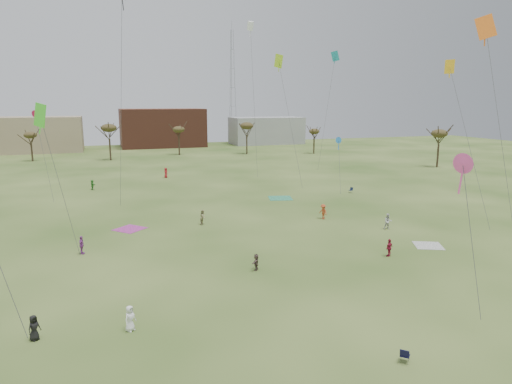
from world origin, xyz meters
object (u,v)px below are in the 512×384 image
object	(u,v)px
radio_tower	(232,87)
camp_chair_right	(351,191)
spectator_fore_a	(389,248)
flyer_near_left	(130,318)
camp_chair_center	(405,358)

from	to	relation	value
radio_tower	camp_chair_right	bearing A→B (deg)	-94.38
spectator_fore_a	flyer_near_left	bearing A→B (deg)	-9.91
spectator_fore_a	radio_tower	size ratio (longest dim) A/B	0.04
flyer_near_left	camp_chair_right	distance (m)	49.69
radio_tower	flyer_near_left	bearing A→B (deg)	-108.76
camp_chair_center	camp_chair_right	distance (m)	48.12
flyer_near_left	camp_chair_center	bearing A→B (deg)	-72.45
spectator_fore_a	radio_tower	bearing A→B (deg)	-124.79
radio_tower	spectator_fore_a	bearing A→B (deg)	-99.13
flyer_near_left	spectator_fore_a	xyz separation A→B (m)	(23.74, 6.69, 0.00)
camp_chair_right	radio_tower	bearing A→B (deg)	148.57
camp_chair_center	camp_chair_right	size ratio (longest dim) A/B	1.00
flyer_near_left	spectator_fore_a	distance (m)	24.66
spectator_fore_a	radio_tower	world-z (taller)	radio_tower
camp_chair_center	radio_tower	size ratio (longest dim) A/B	0.02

